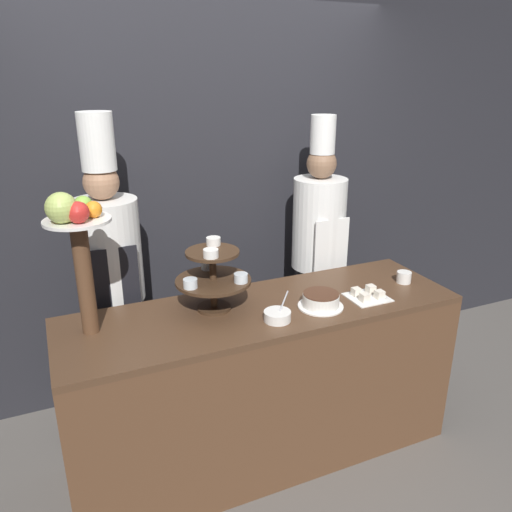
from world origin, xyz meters
name	(u,v)px	position (x,y,z in m)	size (l,w,h in m)	color
ground_plane	(288,489)	(0.00, 0.00, 0.00)	(14.00, 14.00, 0.00)	#5B5651
wall_back	(204,183)	(0.00, 1.26, 1.40)	(10.00, 0.06, 2.80)	#232328
buffet_counter	(263,382)	(0.00, 0.32, 0.46)	(2.10, 0.64, 0.93)	brown
tiered_stand	(213,274)	(-0.24, 0.40, 1.12)	(0.39, 0.39, 0.36)	#3D2819
fruit_pedestal	(76,235)	(-0.87, 0.40, 1.41)	(0.29, 0.29, 0.69)	brown
cake_round	(321,300)	(0.27, 0.20, 0.97)	(0.24, 0.24, 0.08)	white
cup_white	(404,277)	(0.88, 0.29, 0.96)	(0.08, 0.08, 0.07)	white
cake_square_tray	(368,295)	(0.56, 0.19, 0.95)	(0.21, 0.20, 0.05)	white
serving_bowl_near	(277,316)	(0.00, 0.16, 0.95)	(0.13, 0.13, 0.15)	white
chef_left	(111,272)	(-0.68, 0.90, 1.02)	(0.36, 0.36, 1.89)	#38332D
chef_center_left	(318,244)	(0.66, 0.90, 1.00)	(0.35, 0.35, 1.83)	#28282D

